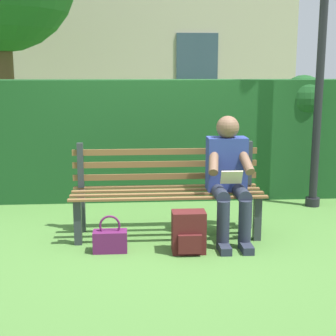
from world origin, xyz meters
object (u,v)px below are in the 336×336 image
object	(u,v)px
park_bench	(167,189)
backpack	(189,232)
person_seated	(229,175)
handbag	(110,240)

from	to	relation	value
park_bench	backpack	size ratio (longest dim) A/B	4.90
person_seated	backpack	world-z (taller)	person_seated
backpack	handbag	distance (m)	0.71
park_bench	person_seated	xyz separation A→B (m)	(-0.58, 0.18, 0.17)
person_seated	backpack	size ratio (longest dim) A/B	3.11
person_seated	handbag	bearing A→B (deg)	14.83
backpack	handbag	xyz separation A→B (m)	(0.70, -0.07, -0.08)
person_seated	handbag	xyz separation A→B (m)	(1.12, 0.30, -0.52)
person_seated	park_bench	bearing A→B (deg)	-17.64
backpack	park_bench	bearing A→B (deg)	-73.92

